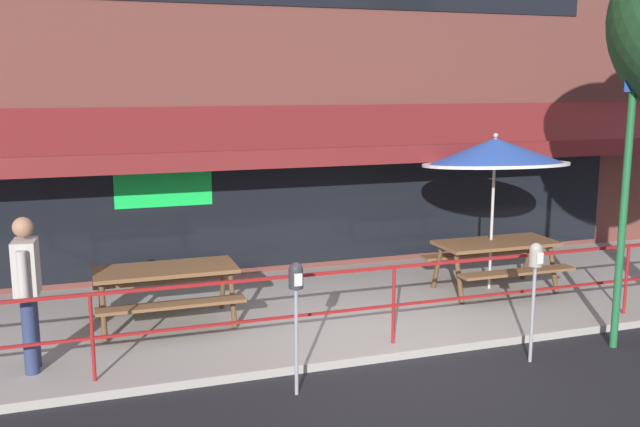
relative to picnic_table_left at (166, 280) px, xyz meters
The scene contains 11 objects.
ground_plane 3.20m from the picnic_table_left, 36.75° to the right, with size 120.00×120.00×0.00m, color black.
patio_deck 2.59m from the picnic_table_left, ahead, with size 15.00×4.00×0.10m, color #9E998E.
restaurant_building 4.50m from the picnic_table_left, 43.29° to the left, with size 15.00×1.60×7.27m.
patio_railing 2.95m from the picnic_table_left, 32.08° to the right, with size 13.84×0.04×0.97m.
picnic_table_left is the anchor object (origin of this frame).
picnic_table_centre 4.88m from the picnic_table_left, ahead, with size 1.80×1.42×0.76m.
patio_umbrella_centre 5.10m from the picnic_table_left, ahead, with size 2.14×2.14×2.38m.
pedestrian_walking 1.92m from the picnic_table_left, 146.62° to the right, with size 0.27×0.62×1.71m.
parking_meter_near 2.62m from the picnic_table_left, 66.24° to the right, with size 0.15×0.16×1.42m.
parking_meter_far 4.58m from the picnic_table_left, 31.69° to the right, with size 0.15×0.16×1.42m.
street_sign_pole 5.87m from the picnic_table_left, 24.31° to the right, with size 0.28×0.09×4.59m.
Camera 1 is at (-3.48, -7.18, 3.21)m, focal length 40.00 mm.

